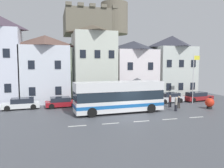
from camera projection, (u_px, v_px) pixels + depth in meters
ground_plane at (134, 117)px, 22.45m from camera, size 40.00×60.00×0.07m
townhouse_00 at (0, 60)px, 29.40m from camera, size 5.48×5.68×11.85m
townhouse_01 at (46, 69)px, 30.87m from camera, size 6.54×5.32×9.38m
townhouse_02 at (93, 63)px, 33.06m from camera, size 5.97×6.27×11.20m
townhouse_03 at (133, 70)px, 34.61m from camera, size 6.34×5.81×8.97m
townhouse_04 at (172, 66)px, 36.33m from camera, size 6.27×5.83×10.00m
hilltop_castle at (89, 57)px, 52.95m from camera, size 36.51×36.51×19.40m
transit_bus at (119, 97)px, 24.19m from camera, size 10.02×3.10×3.45m
bus_shelter at (137, 82)px, 28.72m from camera, size 3.60×3.60×3.59m
parked_car_00 at (21, 104)px, 26.32m from camera, size 4.40×2.23×1.31m
parked_car_01 at (169, 98)px, 30.81m from camera, size 4.10×2.25×1.35m
parked_car_02 at (61, 102)px, 27.45m from camera, size 4.14×2.23×1.25m
parked_car_03 at (197, 97)px, 32.13m from camera, size 4.78×2.39×1.29m
pedestrian_00 at (157, 100)px, 27.76m from camera, size 0.30×0.33×1.58m
pedestrian_01 at (176, 103)px, 25.06m from camera, size 0.31×0.32×1.61m
pedestrian_02 at (179, 102)px, 26.66m from camera, size 0.31×0.29×1.51m
pedestrian_03 at (170, 101)px, 27.29m from camera, size 0.37×0.33×1.51m
public_bench at (128, 99)px, 31.04m from camera, size 1.59×0.48×0.87m
flagpole at (194, 75)px, 29.83m from camera, size 0.95×0.10×6.58m
harbour_buoy at (210, 103)px, 26.37m from camera, size 1.07×1.07×1.32m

